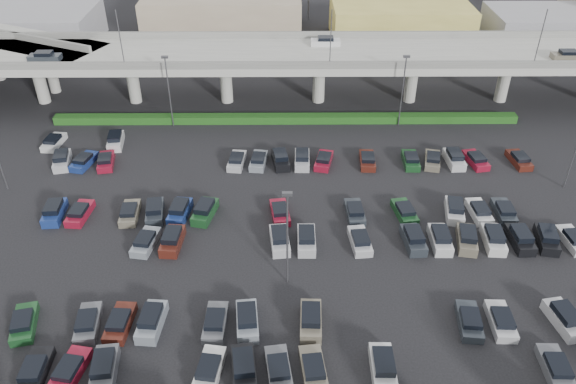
{
  "coord_description": "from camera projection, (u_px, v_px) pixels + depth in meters",
  "views": [
    {
      "loc": [
        -0.21,
        -47.23,
        37.12
      ],
      "look_at": [
        0.15,
        4.22,
        2.0
      ],
      "focal_mm": 35.0,
      "sensor_mm": 36.0,
      "label": 1
    }
  ],
  "objects": [
    {
      "name": "ground",
      "position": [
        287.0,
        230.0,
        59.94
      ],
      "size": [
        280.0,
        280.0,
        0.0
      ],
      "primitive_type": "plane",
      "color": "black"
    },
    {
      "name": "distant_buildings",
      "position": [
        349.0,
        17.0,
        108.95
      ],
      "size": [
        138.0,
        24.0,
        9.0
      ],
      "color": "gray",
      "rests_on": "ground"
    },
    {
      "name": "parked_cars",
      "position": [
        288.0,
        241.0,
        57.31
      ],
      "size": [
        62.84,
        41.62,
        1.67
      ],
      "color": "navy",
      "rests_on": "ground"
    },
    {
      "name": "overpass",
      "position": [
        284.0,
        58.0,
        82.43
      ],
      "size": [
        150.0,
        13.0,
        15.8
      ],
      "color": "gray",
      "rests_on": "ground"
    },
    {
      "name": "hedge",
      "position": [
        286.0,
        119.0,
        80.28
      ],
      "size": [
        66.0,
        1.6,
        1.1
      ],
      "primitive_type": "cube",
      "color": "#134113",
      "rests_on": "ground"
    },
    {
      "name": "light_poles",
      "position": [
        247.0,
        170.0,
        58.05
      ],
      "size": [
        66.9,
        48.38,
        10.3
      ],
      "color": "#47474B",
      "rests_on": "ground"
    }
  ]
}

